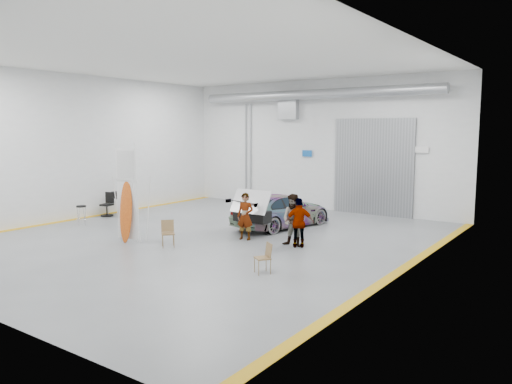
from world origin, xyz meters
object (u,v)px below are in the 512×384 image
Objects in this scene: person_a at (245,216)px; shop_stool at (82,215)px; surfboard_display at (126,202)px; folding_chair_near at (168,239)px; person_b at (294,220)px; person_c at (299,223)px; work_table at (119,196)px; folding_chair_far at (263,264)px; office_chair at (108,206)px; sedan_car at (281,210)px.

person_a is 2.06× the size of shop_stool.
surfboard_display is 3.91× the size of folding_chair_near.
folding_chair_near is at bearing -146.90° from person_b.
person_c reaches higher than shop_stool.
person_b is 0.21m from person_c.
folding_chair_near is 6.84m from work_table.
folding_chair_near is (1.59, 0.32, -1.08)m from surfboard_display.
person_b is at bearing -8.00° from person_a.
person_c is (0.21, -0.02, -0.05)m from person_b.
person_b is 1.21× the size of work_table.
person_a is 7.50m from work_table.
folding_chair_far is 10.86m from office_chair.
surfboard_display reaches higher than person_c.
office_chair is at bearing 113.92° from shop_stool.
office_chair reaches higher than folding_chair_near.
person_b is at bearing 141.62° from folding_chair_far.
folding_chair_near is 1.09× the size of shop_stool.
person_b is at bearing -4.06° from work_table.
person_b is at bearing -38.30° from person_c.
shop_stool is 2.13m from office_chair.
sedan_car reaches higher than office_chair.
person_a is 1.14× the size of work_table.
office_chair is at bearing 175.35° from person_b.
folding_chair_far is 0.79× the size of office_chair.
person_b is 4.05m from folding_chair_near.
surfboard_display is at bearing -44.03° from office_chair.
surfboard_display is 4.03m from shop_stool.
person_c is 1.99× the size of folding_chair_far.
office_chair is at bearing 166.44° from person_a.
person_a reaches higher than work_table.
sedan_car reaches higher than folding_chair_near.
folding_chair_near is at bearing -26.59° from work_table.
work_table is 1.39× the size of office_chair.
folding_chair_far is at bearing 128.78° from sedan_car.
person_c is 3.17m from folding_chair_far.
sedan_car is at bearing 27.91° from folding_chair_near.
folding_chair_far is 0.57× the size of work_table.
shop_stool is (-8.81, -1.74, -0.41)m from person_c.
person_b is 3.25m from folding_chair_far.
folding_chair_far is (0.90, -3.07, -0.60)m from person_b.
surfboard_display is at bearing -14.10° from shop_stool.
person_b reaches higher than shop_stool.
person_a reaches higher than folding_chair_far.
sedan_car is 5.50× the size of folding_chair_far.
surfboard_display is at bearing 142.53° from folding_chair_near.
work_table reaches higher than office_chair.
work_table is (-0.71, 2.42, 0.43)m from shop_stool.
shop_stool is 0.56× the size of work_table.
sedan_car is 2.73× the size of person_a.
person_b is 9.48m from office_chair.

